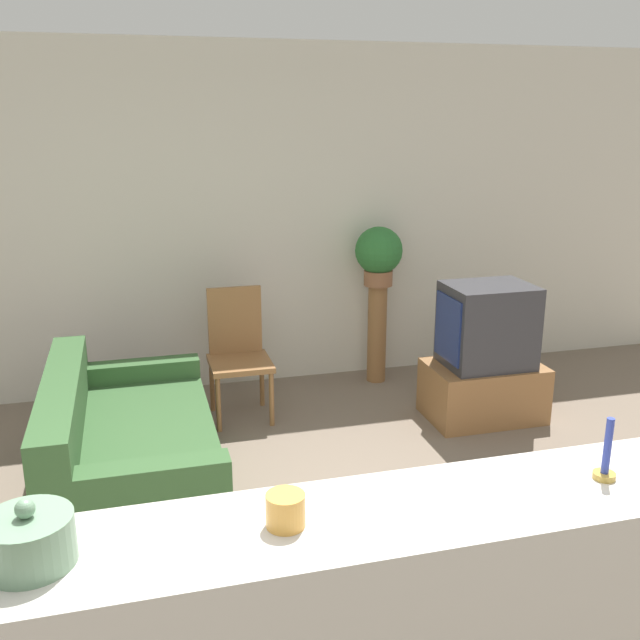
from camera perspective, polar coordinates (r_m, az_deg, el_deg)
wall_back at (r=5.68m, az=-9.36°, el=7.76°), size 9.00×0.06×2.70m
couch at (r=4.38m, az=-15.23°, el=-10.11°), size 0.93×1.68×0.74m
tv_stand at (r=5.39m, az=12.91°, el=-5.55°), size 0.82×0.54×0.41m
television at (r=5.22m, az=13.19°, el=-0.42°), size 0.62×0.47×0.59m
wooden_chair at (r=5.25m, az=-6.58°, el=-2.28°), size 0.44×0.44×0.95m
plant_stand at (r=5.92m, az=4.57°, el=-1.08°), size 0.16×0.16×0.82m
potted_plant at (r=5.75m, az=4.72°, el=5.33°), size 0.38×0.38×0.48m
decorative_bowl at (r=2.01m, az=-22.26°, el=-15.99°), size 0.23×0.23×0.18m
candle_jar at (r=2.03m, az=-2.77°, el=-14.96°), size 0.11×0.11×0.10m
candlestick at (r=2.42m, az=21.90°, el=-10.37°), size 0.07×0.07×0.20m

